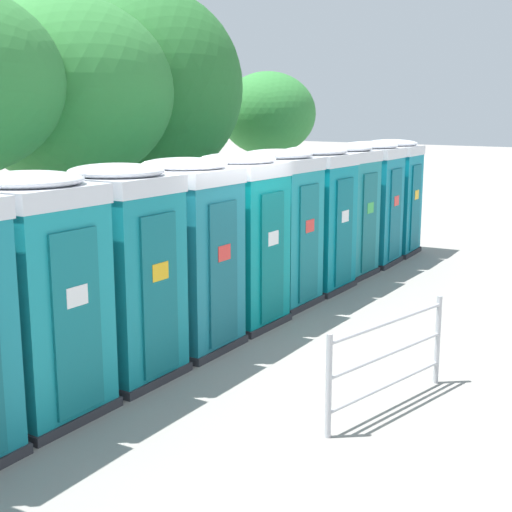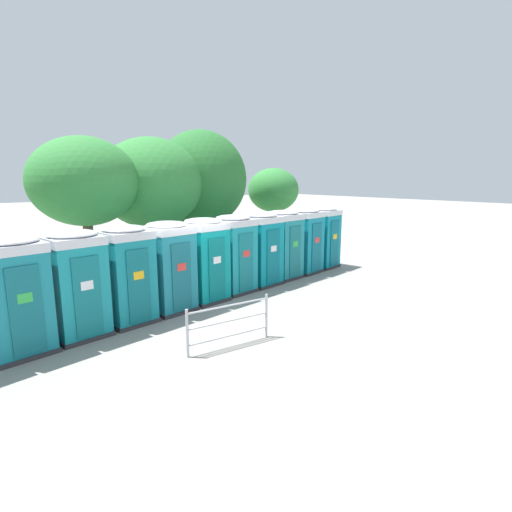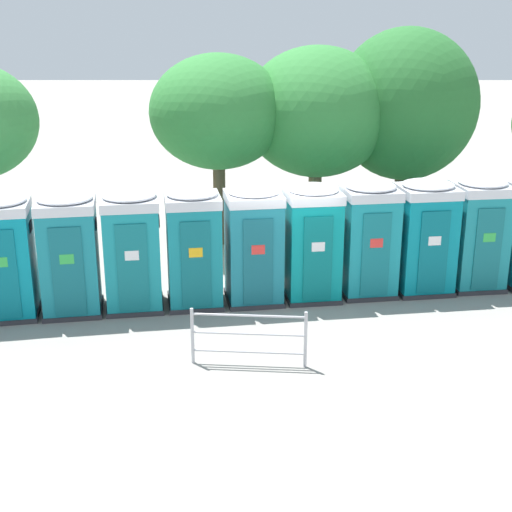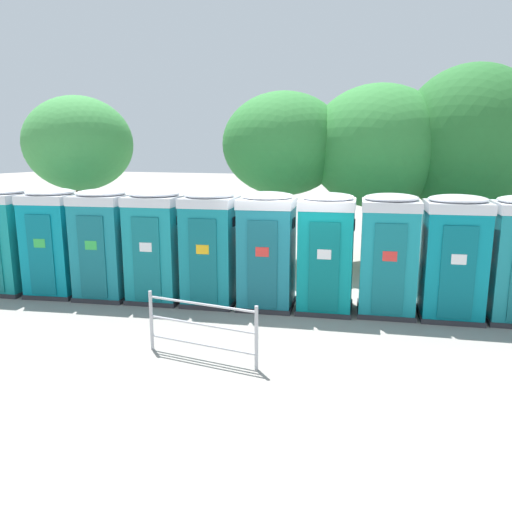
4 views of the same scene
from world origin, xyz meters
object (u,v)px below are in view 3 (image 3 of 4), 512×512
(portapotty_3, at_px, (132,250))
(portapotty_9, at_px, (477,233))
(portapotty_7, at_px, (368,238))
(street_tree_1, at_px, (316,112))
(portapotty_4, at_px, (193,247))
(event_barrier, at_px, (248,336))
(portapotty_6, at_px, (312,242))
(portapotty_1, at_px, (4,256))
(street_tree_3, at_px, (405,105))
(street_tree_0, at_px, (218,112))
(portapotty_8, at_px, (424,236))
(portapotty_5, at_px, (253,244))
(portapotty_2, at_px, (69,253))

(portapotty_3, bearing_deg, portapotty_9, 9.37)
(portapotty_7, height_order, street_tree_1, street_tree_1)
(portapotty_4, xyz_separation_m, event_barrier, (1.19, -2.90, -0.72))
(portapotty_3, distance_m, portapotty_6, 3.84)
(portapotty_1, xyz_separation_m, portapotty_3, (2.52, 0.43, -0.00))
(portapotty_4, relative_size, portapotty_7, 1.00)
(portapotty_4, relative_size, portapotty_9, 1.00)
(street_tree_1, height_order, street_tree_3, street_tree_3)
(portapotty_4, distance_m, portapotty_9, 6.40)
(portapotty_1, distance_m, event_barrier, 5.52)
(event_barrier, bearing_deg, portapotty_7, 53.75)
(street_tree_0, bearing_deg, street_tree_3, 11.02)
(street_tree_1, height_order, event_barrier, street_tree_1)
(portapotty_6, bearing_deg, portapotty_1, -170.91)
(portapotty_9, bearing_deg, street_tree_3, 102.13)
(portapotty_8, bearing_deg, portapotty_3, -170.97)
(portapotty_8, bearing_deg, street_tree_0, 142.95)
(portapotty_9, distance_m, street_tree_0, 7.21)
(portapotty_5, xyz_separation_m, street_tree_1, (1.68, 4.80, 2.20))
(portapotty_1, height_order, portapotty_6, same)
(portapotty_3, bearing_deg, portapotty_7, 9.47)
(portapotty_6, height_order, event_barrier, portapotty_6)
(street_tree_3, bearing_deg, portapotty_3, -140.13)
(portapotty_3, xyz_separation_m, street_tree_0, (1.60, 4.57, 2.28))
(street_tree_3, bearing_deg, street_tree_1, -171.23)
(portapotty_6, bearing_deg, street_tree_0, 118.87)
(portapotty_2, xyz_separation_m, portapotty_7, (6.31, 1.08, 0.00))
(portapotty_1, bearing_deg, street_tree_1, 39.78)
(portapotty_2, relative_size, portapotty_7, 1.00)
(event_barrier, bearing_deg, portapotty_1, 155.44)
(portapotty_5, height_order, street_tree_3, street_tree_3)
(portapotty_8, height_order, street_tree_0, street_tree_0)
(portapotty_3, height_order, portapotty_6, same)
(portapotty_2, height_order, portapotty_9, same)
(portapotty_2, xyz_separation_m, street_tree_0, (2.86, 4.81, 2.28))
(portapotty_2, xyz_separation_m, street_tree_3, (7.91, 5.79, 2.36))
(portapotty_2, bearing_deg, street_tree_3, 36.20)
(street_tree_1, bearing_deg, portapotty_3, -129.13)
(portapotty_4, bearing_deg, portapotty_1, -170.67)
(street_tree_1, bearing_deg, portapotty_7, -79.08)
(portapotty_4, bearing_deg, portapotty_6, 8.72)
(portapotty_9, height_order, event_barrier, portapotty_9)
(portapotty_6, bearing_deg, portapotty_5, -171.04)
(portapotty_6, xyz_separation_m, street_tree_1, (0.42, 4.60, 2.20))
(portapotty_4, distance_m, street_tree_3, 7.96)
(portapotty_7, distance_m, event_barrier, 4.46)
(street_tree_3, bearing_deg, portapotty_1, -146.88)
(portapotty_3, relative_size, street_tree_0, 0.50)
(street_tree_3, bearing_deg, portapotty_4, -135.12)
(portapotty_6, distance_m, portapotty_7, 1.28)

